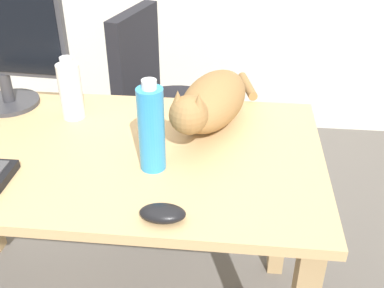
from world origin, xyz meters
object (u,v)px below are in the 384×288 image
office_chair (166,130)px  computer_mouse (163,213)px  water_bottle (151,129)px  spray_bottle (71,90)px  cat (212,101)px

office_chair → computer_mouse: size_ratio=8.57×
office_chair → water_bottle: 0.91m
computer_mouse → water_bottle: bearing=105.8°
spray_bottle → office_chair: bearing=67.3°
office_chair → spray_bottle: (-0.22, -0.52, 0.43)m
computer_mouse → office_chair: bearing=98.8°
office_chair → computer_mouse: bearing=-81.2°
office_chair → water_bottle: bearing=-83.2°
office_chair → spray_bottle: 0.71m
cat → office_chair: bearing=114.1°
cat → spray_bottle: (-0.45, 0.00, 0.01)m
computer_mouse → water_bottle: water_bottle is taller
cat → computer_mouse: 0.48m
computer_mouse → water_bottle: 0.24m
office_chair → water_bottle: (0.09, -0.78, 0.45)m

